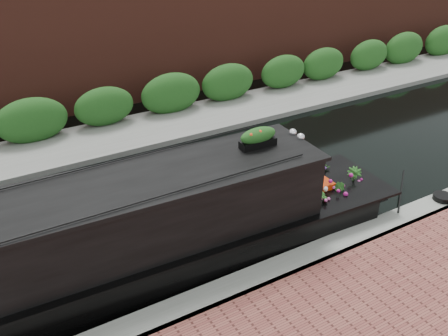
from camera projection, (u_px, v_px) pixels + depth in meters
ground at (183, 203)px, 11.86m from camera, size 80.00×80.00×0.00m
near_bank_coping at (261, 284)px, 9.36m from camera, size 40.00×0.60×0.50m
far_bank_path at (121, 138)px, 15.03m from camera, size 40.00×2.40×0.34m
far_hedge at (111, 128)px, 15.71m from camera, size 40.00×1.10×2.80m
far_brick_wall at (90, 107)px, 17.30m from camera, size 40.00×1.00×8.00m
narrowboat at (122, 245)px, 9.14m from camera, size 11.44×2.48×2.68m
rope_fender at (363, 187)px, 12.18m from camera, size 0.32×0.38×0.32m
coiled_mooring_rope at (443, 197)px, 11.50m from camera, size 0.44×0.44×0.12m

